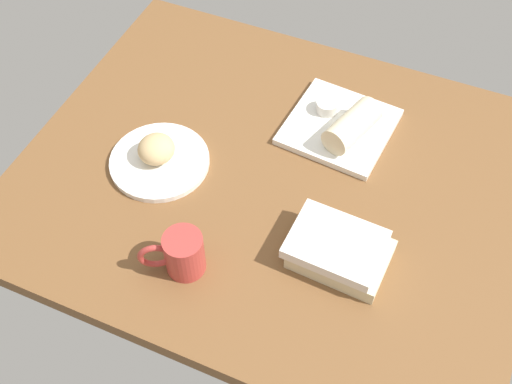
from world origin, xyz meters
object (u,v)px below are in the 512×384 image
Objects in this scene: sauce_cup at (327,106)px; breakfast_wrap at (352,126)px; scone_pastry at (156,149)px; round_plate at (160,161)px; coffee_mug at (182,253)px; square_plate at (339,127)px; book_stack at (339,250)px.

sauce_cup is 0.35× the size of breakfast_wrap.
scone_pastry is 43.50cm from breakfast_wrap.
round_plate is 43.44cm from breakfast_wrap.
scone_pastry is 27.87cm from coffee_mug.
round_plate is 2.66× the size of scone_pastry.
coffee_mug is (-11.94, -49.74, 1.82)cm from sauce_cup.
scone_pastry is 42.15cm from square_plate.
scone_pastry is 40.68cm from sauce_cup.
coffee_mug reaches higher than breakfast_wrap.
square_plate is 4.55× the size of sauce_cup.
scone_pastry is 0.41× the size of book_stack.
book_stack is at bearing 27.04° from coffee_mug.
scone_pastry reaches higher than book_stack.
sauce_cup is 0.42× the size of coffee_mug.
sauce_cup is (29.43, 28.06, -1.18)cm from scone_pastry.
sauce_cup is (-4.24, 2.93, 2.27)cm from square_plate.
breakfast_wrap is at bearing 103.66° from book_stack.
square_plate is at bearing 108.18° from book_stack.
square_plate reaches higher than round_plate.
round_plate is 1.09× the size of book_stack.
breakfast_wrap is at bearing -34.70° from square_plate.
scone_pastry reaches higher than square_plate.
book_stack is 1.68× the size of coffee_mug.
breakfast_wrap is at bearing 32.32° from round_plate.
coffee_mug is (-16.17, -46.80, 4.09)cm from square_plate.
book_stack is at bearing -71.82° from square_plate.
round_plate is at bearing 170.26° from book_stack.
round_plate is at bearing 128.51° from coffee_mug.
coffee_mug is (-27.01, -13.79, 1.98)cm from book_stack.
scone_pastry is 0.58× the size of breakfast_wrap.
coffee_mug is at bearing -51.09° from scone_pastry.
book_stack is at bearing -67.25° from sauce_cup.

